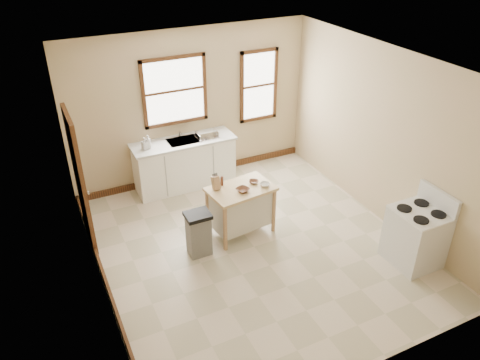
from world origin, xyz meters
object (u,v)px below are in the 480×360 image
at_px(pepper_grinder, 222,181).
at_px(bowl_b, 254,182).
at_px(gas_stove, 417,229).
at_px(trash_bin, 199,234).
at_px(knife_block, 216,183).
at_px(soap_bottle_b, 145,143).
at_px(dish_rack, 207,135).
at_px(bowl_a, 243,190).
at_px(soap_bottle_a, 148,142).
at_px(kitchen_island, 241,210).
at_px(bowl_c, 265,185).

relative_size(pepper_grinder, bowl_b, 1.02).
bearing_deg(gas_stove, trash_bin, 150.88).
bearing_deg(knife_block, trash_bin, -150.24).
xyz_separation_m(soap_bottle_b, dish_rack, (1.13, -0.03, -0.06)).
xyz_separation_m(pepper_grinder, bowl_a, (0.21, -0.30, -0.05)).
height_order(bowl_b, gas_stove, gas_stove).
relative_size(bowl_a, trash_bin, 0.27).
relative_size(soap_bottle_b, dish_rack, 0.55).
bearing_deg(soap_bottle_b, gas_stove, -61.68).
bearing_deg(soap_bottle_b, soap_bottle_a, -9.46).
height_order(pepper_grinder, bowl_a, pepper_grinder).
bearing_deg(trash_bin, bowl_a, 9.09).
height_order(soap_bottle_a, trash_bin, soap_bottle_a).
height_order(kitchen_island, trash_bin, kitchen_island).
xyz_separation_m(knife_block, gas_stove, (2.28, -1.87, -0.35)).
relative_size(soap_bottle_b, bowl_c, 1.40).
height_order(dish_rack, bowl_b, dish_rack).
relative_size(soap_bottle_a, trash_bin, 0.34).
bearing_deg(dish_rack, kitchen_island, -109.14).
relative_size(soap_bottle_a, soap_bottle_b, 1.14).
bearing_deg(dish_rack, knife_block, -122.00).
bearing_deg(trash_bin, pepper_grinder, 36.70).
xyz_separation_m(knife_block, bowl_a, (0.34, -0.24, -0.08)).
bearing_deg(gas_stove, pepper_grinder, 138.11).
height_order(dish_rack, pepper_grinder, dish_rack).
height_order(soap_bottle_a, dish_rack, soap_bottle_a).
relative_size(knife_block, trash_bin, 0.28).
height_order(soap_bottle_a, knife_block, soap_bottle_a).
bearing_deg(pepper_grinder, trash_bin, -143.89).
distance_m(pepper_grinder, bowl_b, 0.50).
xyz_separation_m(soap_bottle_a, trash_bin, (0.13, -1.93, -0.69)).
distance_m(dish_rack, bowl_c, 1.81).
distance_m(soap_bottle_a, bowl_a, 2.04).
height_order(bowl_b, trash_bin, bowl_b).
bearing_deg(bowl_b, bowl_c, -56.25).
bearing_deg(knife_block, dish_rack, 63.57).
height_order(bowl_c, trash_bin, bowl_c).
height_order(soap_bottle_b, bowl_b, soap_bottle_b).
height_order(soap_bottle_a, gas_stove, soap_bottle_a).
distance_m(kitchen_island, bowl_c, 0.57).
distance_m(soap_bottle_a, trash_bin, 2.05).
distance_m(soap_bottle_b, pepper_grinder, 1.70).
height_order(bowl_a, trash_bin, bowl_a).
xyz_separation_m(pepper_grinder, bowl_c, (0.58, -0.31, -0.05)).
height_order(soap_bottle_b, gas_stove, soap_bottle_b).
height_order(knife_block, bowl_c, knife_block).
height_order(soap_bottle_b, bowl_a, soap_bottle_b).
relative_size(pepper_grinder, gas_stove, 0.13).
relative_size(bowl_b, gas_stove, 0.13).
bearing_deg(trash_bin, kitchen_island, 15.80).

